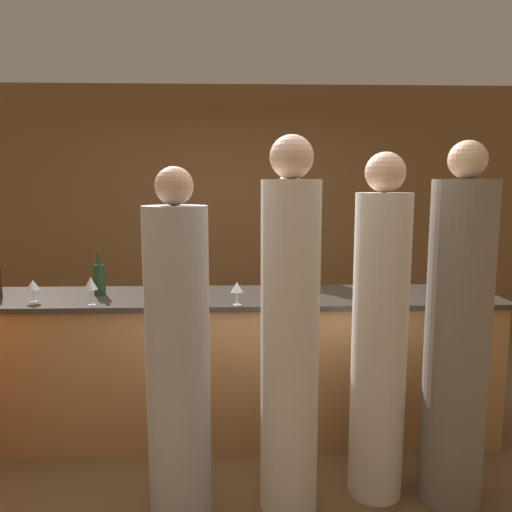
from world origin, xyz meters
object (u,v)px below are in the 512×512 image
at_px(guest_0, 457,339).
at_px(guest_2, 379,338).
at_px(guest_3, 178,358).
at_px(wine_bottle_0, 100,279).
at_px(bartender, 288,290).
at_px(guest_4, 290,339).

distance_m(guest_0, guest_2, 0.40).
bearing_deg(guest_3, wine_bottle_0, 126.05).
bearing_deg(guest_2, bartender, 103.97).
xyz_separation_m(guest_0, wine_bottle_0, (-2.09, 0.80, 0.19)).
xyz_separation_m(guest_2, guest_4, (-0.50, -0.11, 0.04)).
distance_m(bartender, guest_3, 1.71).
bearing_deg(guest_3, guest_0, 2.20).
relative_size(bartender, guest_0, 0.93).
distance_m(guest_4, wine_bottle_0, 1.47).
height_order(guest_0, guest_2, guest_0).
relative_size(guest_4, wine_bottle_0, 6.91).
bearing_deg(guest_4, guest_3, -178.60).
height_order(guest_2, guest_4, guest_4).
relative_size(bartender, guest_4, 0.92).
bearing_deg(guest_0, guest_3, -177.80).
bearing_deg(wine_bottle_0, guest_0, -20.91).
relative_size(bartender, guest_2, 0.96).
relative_size(guest_2, wine_bottle_0, 6.64).
bearing_deg(guest_2, guest_3, -173.14).
height_order(guest_3, guest_4, guest_4).
distance_m(guest_3, wine_bottle_0, 1.09).
height_order(guest_0, wine_bottle_0, guest_0).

